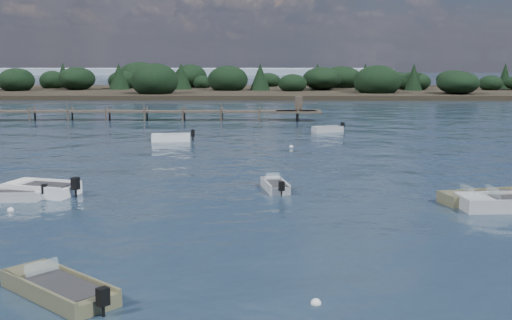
{
  "coord_description": "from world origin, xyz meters",
  "views": [
    {
      "loc": [
        -0.25,
        -23.79,
        7.13
      ],
      "look_at": [
        -0.53,
        14.0,
        1.0
      ],
      "focal_mm": 45.0,
      "sensor_mm": 36.0,
      "label": 1
    }
  ],
  "objects_px": {
    "dinghy_mid_grey": "(4,197)",
    "tender_far_grey_b": "(328,130)",
    "jetty": "(70,112)",
    "tender_far_white": "(171,139)",
    "dinghy_near_olive": "(58,291)",
    "dinghy_extra_b": "(275,187)",
    "dinghy_mid_white_b": "(484,200)",
    "dinghy_extra_a": "(42,191)"
  },
  "relations": [
    {
      "from": "dinghy_extra_a",
      "to": "jetty",
      "type": "bearing_deg",
      "value": 104.43
    },
    {
      "from": "dinghy_mid_white_b",
      "to": "dinghy_extra_a",
      "type": "relative_size",
      "value": 1.15
    },
    {
      "from": "dinghy_extra_b",
      "to": "dinghy_extra_a",
      "type": "relative_size",
      "value": 0.79
    },
    {
      "from": "tender_far_white",
      "to": "dinghy_extra_a",
      "type": "bearing_deg",
      "value": -100.07
    },
    {
      "from": "dinghy_extra_b",
      "to": "jetty",
      "type": "xyz_separation_m",
      "value": [
        -22.27,
        37.95,
        0.84
      ]
    },
    {
      "from": "tender_far_white",
      "to": "dinghy_near_olive",
      "type": "bearing_deg",
      "value": -87.54
    },
    {
      "from": "dinghy_mid_grey",
      "to": "jetty",
      "type": "xyz_separation_m",
      "value": [
        -8.62,
        40.46,
        0.85
      ]
    },
    {
      "from": "jetty",
      "to": "dinghy_mid_white_b",
      "type": "bearing_deg",
      "value": -51.52
    },
    {
      "from": "dinghy_mid_white_b",
      "to": "tender_far_white",
      "type": "relative_size",
      "value": 1.29
    },
    {
      "from": "dinghy_mid_white_b",
      "to": "dinghy_extra_a",
      "type": "xyz_separation_m",
      "value": [
        -22.4,
        1.65,
        0.03
      ]
    },
    {
      "from": "dinghy_mid_white_b",
      "to": "tender_far_grey_b",
      "type": "xyz_separation_m",
      "value": [
        -4.64,
        29.81,
        0.0
      ]
    },
    {
      "from": "dinghy_extra_b",
      "to": "dinghy_mid_grey",
      "type": "bearing_deg",
      "value": -169.58
    },
    {
      "from": "dinghy_extra_b",
      "to": "dinghy_mid_grey",
      "type": "relative_size",
      "value": 0.82
    },
    {
      "from": "dinghy_near_olive",
      "to": "dinghy_extra_a",
      "type": "bearing_deg",
      "value": 110.51
    },
    {
      "from": "dinghy_near_olive",
      "to": "dinghy_mid_white_b",
      "type": "bearing_deg",
      "value": 36.26
    },
    {
      "from": "dinghy_mid_grey",
      "to": "dinghy_extra_b",
      "type": "bearing_deg",
      "value": 10.42
    },
    {
      "from": "dinghy_mid_white_b",
      "to": "dinghy_extra_b",
      "type": "bearing_deg",
      "value": 163.94
    },
    {
      "from": "dinghy_mid_white_b",
      "to": "dinghy_mid_grey",
      "type": "xyz_separation_m",
      "value": [
        -23.88,
        0.43,
        -0.02
      ]
    },
    {
      "from": "tender_far_white",
      "to": "dinghy_near_olive",
      "type": "xyz_separation_m",
      "value": [
        1.52,
        -35.5,
        -0.03
      ]
    },
    {
      "from": "tender_far_white",
      "to": "tender_far_grey_b",
      "type": "relative_size",
      "value": 1.14
    },
    {
      "from": "dinghy_mid_white_b",
      "to": "dinghy_extra_b",
      "type": "relative_size",
      "value": 1.46
    },
    {
      "from": "dinghy_mid_grey",
      "to": "tender_far_grey_b",
      "type": "relative_size",
      "value": 1.22
    },
    {
      "from": "dinghy_extra_b",
      "to": "tender_far_white",
      "type": "relative_size",
      "value": 0.88
    },
    {
      "from": "tender_far_grey_b",
      "to": "dinghy_extra_b",
      "type": "bearing_deg",
      "value": -101.74
    },
    {
      "from": "dinghy_mid_grey",
      "to": "tender_far_white",
      "type": "xyz_separation_m",
      "value": [
        5.27,
        22.53,
        0.04
      ]
    },
    {
      "from": "dinghy_extra_b",
      "to": "jetty",
      "type": "distance_m",
      "value": 44.01
    },
    {
      "from": "tender_far_white",
      "to": "dinghy_mid_grey",
      "type": "bearing_deg",
      "value": -103.15
    },
    {
      "from": "dinghy_extra_a",
      "to": "tender_far_grey_b",
      "type": "relative_size",
      "value": 1.27
    },
    {
      "from": "dinghy_mid_white_b",
      "to": "jetty",
      "type": "xyz_separation_m",
      "value": [
        -32.5,
        40.89,
        0.83
      ]
    },
    {
      "from": "dinghy_extra_a",
      "to": "dinghy_near_olive",
      "type": "bearing_deg",
      "value": -69.49
    },
    {
      "from": "jetty",
      "to": "dinghy_near_olive",
      "type": "bearing_deg",
      "value": -73.91
    },
    {
      "from": "dinghy_near_olive",
      "to": "jetty",
      "type": "relative_size",
      "value": 0.06
    },
    {
      "from": "dinghy_mid_grey",
      "to": "tender_far_white",
      "type": "distance_m",
      "value": 23.14
    },
    {
      "from": "dinghy_extra_b",
      "to": "dinghy_extra_a",
      "type": "distance_m",
      "value": 12.24
    },
    {
      "from": "dinghy_mid_white_b",
      "to": "tender_far_white",
      "type": "bearing_deg",
      "value": 129.03
    },
    {
      "from": "dinghy_mid_white_b",
      "to": "jetty",
      "type": "distance_m",
      "value": 52.24
    },
    {
      "from": "jetty",
      "to": "tender_far_white",
      "type": "bearing_deg",
      "value": -52.25
    },
    {
      "from": "jetty",
      "to": "dinghy_mid_grey",
      "type": "bearing_deg",
      "value": -77.98
    },
    {
      "from": "tender_far_grey_b",
      "to": "jetty",
      "type": "xyz_separation_m",
      "value": [
        -27.85,
        11.08,
        0.83
      ]
    },
    {
      "from": "tender_far_white",
      "to": "jetty",
      "type": "relative_size",
      "value": 0.06
    },
    {
      "from": "dinghy_extra_a",
      "to": "tender_far_white",
      "type": "bearing_deg",
      "value": 79.93
    },
    {
      "from": "dinghy_extra_b",
      "to": "jetty",
      "type": "height_order",
      "value": "jetty"
    }
  ]
}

